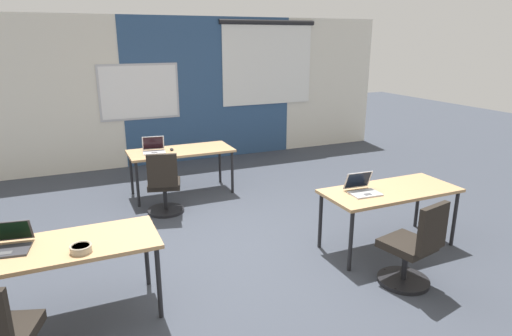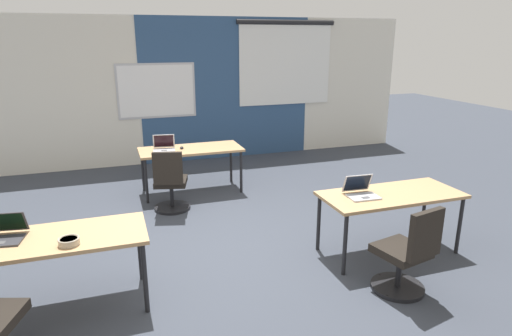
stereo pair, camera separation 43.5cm
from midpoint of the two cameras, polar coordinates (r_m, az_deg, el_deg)
ground_plane at (r=5.20m, az=-1.21°, el=-10.83°), size 24.00×24.00×0.00m
back_wall_assembly at (r=8.77m, az=-9.40°, el=9.94°), size 10.00×0.27×2.80m
desk_near_left at (r=4.20m, az=-22.28°, el=-9.17°), size 1.60×0.70×0.72m
desk_near_right at (r=5.23m, az=19.52°, el=-3.78°), size 1.60×0.70×0.72m
desk_far_center at (r=6.97m, az=-6.75°, el=2.07°), size 1.60×0.70×0.72m
laptop_far_left at (r=6.89m, az=-10.16°, el=2.70°), size 0.36×0.33×0.23m
mouse_far_left at (r=6.94m, az=-7.92°, el=2.63°), size 0.07×0.11×0.03m
chair_far_left at (r=6.28m, az=-9.16°, el=-2.36°), size 0.54×0.59×0.92m
laptop_near_left_end at (r=4.29m, az=-27.62°, el=-7.73°), size 0.38×0.37×0.22m
laptop_near_right_inner at (r=5.00m, az=16.01°, el=-3.05°), size 0.35×0.33×0.22m
chair_near_right_inner at (r=4.57m, az=21.71°, el=-10.88°), size 0.52×0.58×0.92m
snack_bowl at (r=3.96m, az=-20.37°, el=-8.97°), size 0.18×0.18×0.06m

